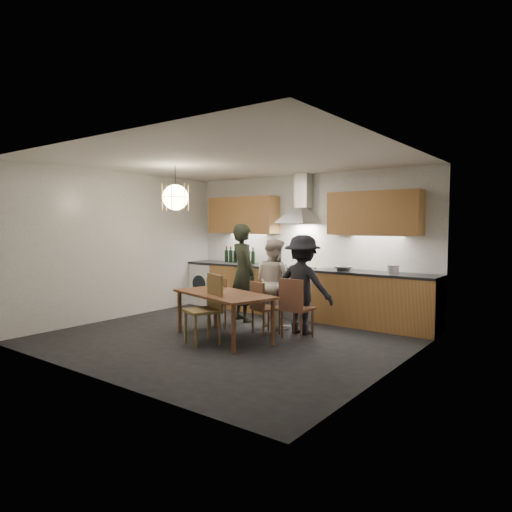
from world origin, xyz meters
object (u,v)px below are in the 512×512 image
Objects in this scene: dining_table at (223,298)px; mixing_bowl at (343,268)px; person_right at (303,285)px; person_mid at (274,283)px; wine_bottles at (239,255)px; person_left at (243,273)px; chair_front at (208,304)px; chair_back_left at (220,299)px; stock_pot at (393,270)px.

mixing_bowl reaches higher than dining_table.
person_right is 1.05m from mixing_bowl.
person_right is at bearing 67.35° from dining_table.
wine_bottles is (-1.54, 1.01, 0.34)m from person_mid.
person_mid is at bearing -33.30° from wine_bottles.
person_left is 1.31m from wine_bottles.
mixing_bowl is at bearing -118.06° from person_mid.
chair_front is 1.45m from person_mid.
wine_bottles is at bearing -24.73° from person_left.
person_left is 1.71m from mixing_bowl.
person_right reaches higher than dining_table.
wine_bottles is at bearing 176.68° from mixing_bowl.
dining_table is 1.24m from person_right.
person_left is (-0.01, 0.63, 0.38)m from chair_back_left.
person_right is at bearing -27.97° from wine_bottles.
dining_table is at bearing 110.77° from chair_front.
chair_back_left is 0.83× the size of chair_front.
chair_back_left is 1.07× the size of wine_bottles.
person_left is 1.11× the size of person_right.
chair_front is (-0.01, -0.32, -0.04)m from dining_table.
person_mid reaches higher than mixing_bowl.
stock_pot is 3.19m from wine_bottles.
person_right is at bearing -164.51° from person_left.
dining_table is at bearing -130.98° from stock_pot.
wine_bottles reaches higher than chair_front.
chair_back_left is (-0.54, 0.53, -0.13)m from dining_table.
chair_front is 2.99m from stock_pot.
wine_bottles reaches higher than dining_table.
wine_bottles is (-3.18, 0.08, 0.10)m from stock_pot.
chair_back_left is 4.56× the size of stock_pot.
person_mid is 1.87m from wine_bottles.
person_mid is at bearing -132.71° from mixing_bowl.
chair_front is at bearing 133.64° from person_left.
person_mid is at bearing 106.81° from chair_front.
chair_back_left is 2.51× the size of mixing_bowl.
chair_front is 3.01× the size of mixing_bowl.
person_left reaches higher than stock_pot.
chair_front is 1.60m from person_left.
mixing_bowl is at bearing -145.40° from chair_back_left.
chair_back_left is 2.81m from stock_pot.
person_left reaches higher than person_mid.
mixing_bowl is (0.81, 0.88, 0.21)m from person_mid.
person_left reaches higher than dining_table.
person_right is at bearing -99.92° from mixing_bowl.
person_left is at bearing -150.84° from mixing_bowl.
chair_back_left reaches higher than dining_table.
chair_front is 0.67× the size of person_mid.
stock_pot is 0.23× the size of wine_bottles.
chair_back_left is at bearing 114.21° from person_left.
person_left reaches higher than person_right.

